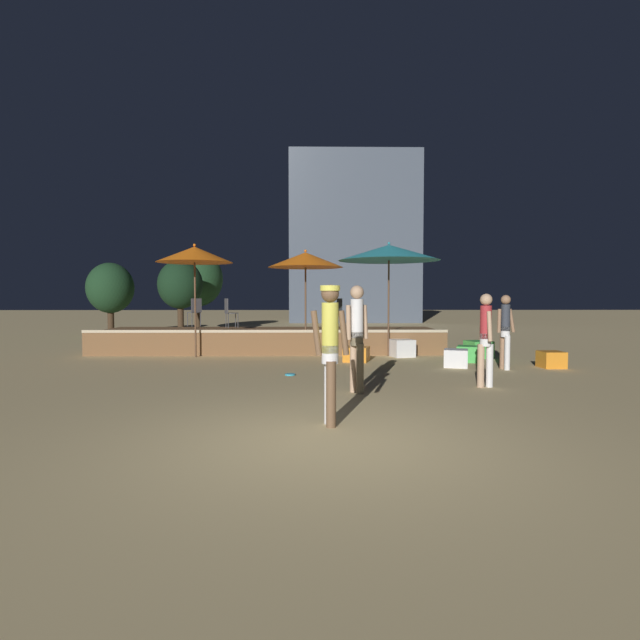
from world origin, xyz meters
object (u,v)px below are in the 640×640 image
at_px(patio_umbrella_2, 389,253).
at_px(background_tree_0, 180,285).
at_px(cube_seat_1, 551,359).
at_px(background_tree_2, 110,288).
at_px(bistro_chair_0, 229,310).
at_px(bistro_chair_1, 337,309).
at_px(person_0, 505,329).
at_px(cube_seat_2, 356,354).
at_px(bistro_chair_2, 195,309).
at_px(frisbee_disc, 290,374).
at_px(patio_umbrella_0, 305,260).
at_px(person_1, 357,333).
at_px(cube_seat_5, 479,349).
at_px(cube_seat_0, 456,358).
at_px(person_2, 486,336).
at_px(background_tree_1, 197,279).
at_px(cube_seat_4, 402,348).
at_px(cube_seat_3, 468,354).
at_px(person_3, 330,344).
at_px(patio_umbrella_1, 195,255).

height_order(patio_umbrella_2, background_tree_0, background_tree_0).
distance_m(cube_seat_1, background_tree_2, 18.48).
bearing_deg(bistro_chair_0, bistro_chair_1, -96.73).
xyz_separation_m(person_0, background_tree_0, (-10.49, 11.31, 1.30)).
bearing_deg(cube_seat_2, background_tree_0, 126.23).
relative_size(bistro_chair_2, frisbee_disc, 4.04).
xyz_separation_m(patio_umbrella_0, person_1, (0.97, -5.67, -1.69)).
xyz_separation_m(cube_seat_5, person_1, (-3.86, -5.05, 0.83)).
bearing_deg(cube_seat_0, patio_umbrella_0, 146.45).
bearing_deg(person_2, frisbee_disc, -25.18).
relative_size(patio_umbrella_2, background_tree_1, 0.80).
xyz_separation_m(cube_seat_0, bistro_chair_0, (-6.03, 3.34, 1.08)).
bearing_deg(background_tree_1, cube_seat_4, -54.97).
distance_m(frisbee_disc, background_tree_1, 16.70).
distance_m(bistro_chair_2, background_tree_0, 7.16).
xyz_separation_m(cube_seat_2, person_2, (2.08, -3.79, 0.77)).
bearing_deg(cube_seat_0, bistro_chair_1, 121.53).
bearing_deg(patio_umbrella_2, cube_seat_3, -33.77).
bearing_deg(patio_umbrella_0, person_0, -31.62).
distance_m(cube_seat_3, background_tree_1, 16.90).
distance_m(cube_seat_0, person_3, 6.40).
distance_m(patio_umbrella_1, patio_umbrella_2, 5.47).
xyz_separation_m(patio_umbrella_2, bistro_chair_2, (-5.94, 1.88, -1.66)).
bearing_deg(bistro_chair_1, cube_seat_1, 25.40).
xyz_separation_m(patio_umbrella_1, frisbee_disc, (2.81, -3.32, -2.86)).
bearing_deg(person_0, background_tree_2, -145.38).
bearing_deg(background_tree_0, person_3, -69.09).
bearing_deg(patio_umbrella_1, bistro_chair_0, 59.48).
xyz_separation_m(patio_umbrella_2, person_3, (-1.95, -7.70, -1.88)).
xyz_separation_m(cube_seat_1, cube_seat_5, (-1.09, 1.98, 0.04)).
height_order(cube_seat_2, person_0, person_0).
height_order(patio_umbrella_1, bistro_chair_0, patio_umbrella_1).
xyz_separation_m(cube_seat_1, bistro_chair_0, (-8.28, 3.50, 1.10)).
xyz_separation_m(cube_seat_4, cube_seat_5, (2.09, -0.28, -0.01)).
height_order(cube_seat_1, cube_seat_4, cube_seat_4).
bearing_deg(cube_seat_0, background_tree_0, 131.13).
xyz_separation_m(person_0, person_2, (-1.25, -2.25, 0.01)).
height_order(cube_seat_4, person_0, person_0).
distance_m(cube_seat_4, background_tree_2, 14.60).
bearing_deg(bistro_chair_2, background_tree_1, -119.19).
bearing_deg(person_0, cube_seat_0, -129.95).
height_order(cube_seat_5, bistro_chair_1, bistro_chair_1).
relative_size(patio_umbrella_2, bistro_chair_2, 3.62).
height_order(bistro_chair_1, background_tree_2, background_tree_2).
xyz_separation_m(bistro_chair_2, background_tree_2, (-5.34, 6.57, 0.80)).
distance_m(patio_umbrella_0, cube_seat_3, 5.19).
bearing_deg(bistro_chair_2, patio_umbrella_2, 120.86).
bearing_deg(frisbee_disc, cube_seat_1, 9.82).
bearing_deg(bistro_chair_1, person_2, -3.21).
relative_size(person_3, background_tree_1, 0.45).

